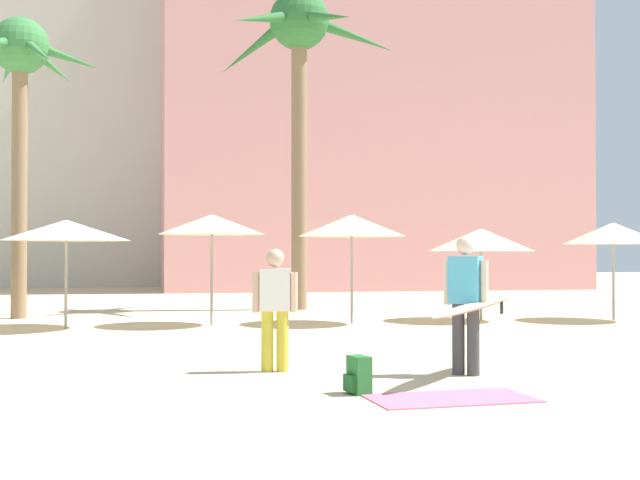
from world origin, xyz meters
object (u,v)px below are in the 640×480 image
cafe_umbrella_4 (66,230)px  backpack (358,376)px  cafe_umbrella_2 (352,226)px  person_mid_right (275,304)px  palm_tree_far_left (299,52)px  beach_towel (451,398)px  palm_tree_center (21,76)px  person_near_left (469,302)px  cafe_umbrella_0 (613,233)px  cafe_umbrella_3 (481,240)px  cafe_umbrella_6 (212,224)px

cafe_umbrella_4 → backpack: 10.16m
cafe_umbrella_2 → person_mid_right: cafe_umbrella_2 is taller
palm_tree_far_left → backpack: (-1.93, -14.12, -7.07)m
cafe_umbrella_4 → beach_towel: size_ratio=1.52×
person_mid_right → backpack: bearing=27.8°
palm_tree_center → cafe_umbrella_2: size_ratio=2.99×
palm_tree_center → backpack: palm_tree_center is taller
cafe_umbrella_4 → person_near_left: bearing=-55.4°
palm_tree_center → person_near_left: 14.15m
cafe_umbrella_4 → beach_towel: bearing=-63.6°
cafe_umbrella_0 → cafe_umbrella_3: (-3.06, 0.58, -0.15)m
backpack → beach_towel: bearing=138.5°
cafe_umbrella_3 → beach_towel: cafe_umbrella_3 is taller
cafe_umbrella_6 → cafe_umbrella_4: bearing=-176.0°
cafe_umbrella_2 → backpack: 9.63m
backpack → cafe_umbrella_3: bearing=-131.2°
cafe_umbrella_0 → palm_tree_center: bearing=165.8°
cafe_umbrella_2 → cafe_umbrella_6: size_ratio=1.01×
cafe_umbrella_3 → beach_towel: 11.02m
palm_tree_center → backpack: bearing=-66.7°
cafe_umbrella_0 → cafe_umbrella_2: cafe_umbrella_2 is taller
cafe_umbrella_0 → cafe_umbrella_4: (-12.37, 0.39, 0.01)m
cafe_umbrella_4 → palm_tree_center: bearing=113.7°
cafe_umbrella_6 → backpack: size_ratio=5.77×
cafe_umbrella_0 → cafe_umbrella_6: bearing=176.3°
person_mid_right → cafe_umbrella_4: bearing=-145.9°
palm_tree_far_left → cafe_umbrella_6: palm_tree_far_left is taller
palm_tree_center → cafe_umbrella_0: (13.73, -3.48, -3.83)m
cafe_umbrella_6 → person_mid_right: 7.57m
cafe_umbrella_0 → person_near_left: bearing=-130.8°
cafe_umbrella_3 → cafe_umbrella_4: size_ratio=0.93×
beach_towel → person_near_left: size_ratio=0.75×
beach_towel → person_near_left: person_near_left is taller
cafe_umbrella_2 → cafe_umbrella_0: bearing=-3.4°
cafe_umbrella_0 → cafe_umbrella_6: size_ratio=0.95×
palm_tree_far_left → person_mid_right: bearing=-101.9°
cafe_umbrella_3 → cafe_umbrella_4: 9.31m
cafe_umbrella_3 → cafe_umbrella_4: bearing=-178.8°
cafe_umbrella_4 → cafe_umbrella_3: bearing=1.2°
cafe_umbrella_2 → palm_tree_far_left: bearing=93.3°
palm_tree_far_left → person_near_left: palm_tree_far_left is taller
backpack → person_mid_right: person_mid_right is taller
palm_tree_center → cafe_umbrella_2: (7.50, -3.11, -3.68)m
cafe_umbrella_6 → person_mid_right: (0.25, -7.45, -1.32)m
backpack → palm_tree_center: bearing=-78.0°
cafe_umbrella_4 → cafe_umbrella_2: bearing=-0.2°
cafe_umbrella_6 → cafe_umbrella_2: bearing=-4.3°
person_mid_right → cafe_umbrella_3: bearing=150.7°
cafe_umbrella_3 → person_mid_right: bearing=-129.0°
cafe_umbrella_3 → palm_tree_center: bearing=164.8°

